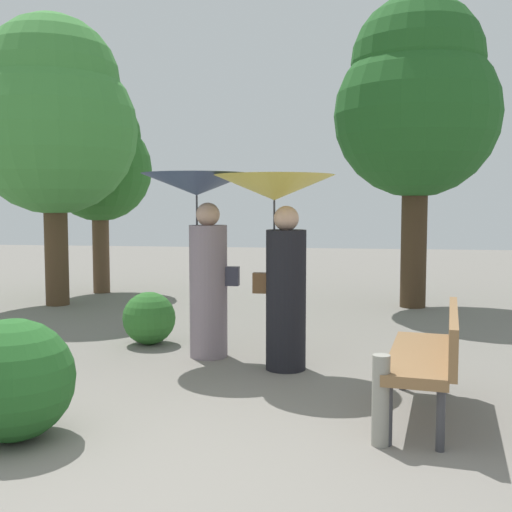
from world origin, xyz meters
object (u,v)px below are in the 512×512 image
Objects in this scene: person_left at (202,230)px; tree_near_right at (417,99)px; tree_near_left at (99,159)px; tree_mid_left at (53,116)px; park_bench at (431,351)px; path_marker_post at (381,400)px; person_right at (279,231)px.

tree_near_right is at bearing -33.74° from person_left.
tree_near_left is at bearing 34.76° from person_left.
tree_mid_left is (-5.68, -0.67, -0.22)m from tree_near_right.
park_bench is 7.49m from tree_mid_left.
tree_mid_left is 7.70m from path_marker_post.
tree_near_left is (-5.19, 6.09, 1.94)m from park_bench.
person_right is at bearing -124.72° from park_bench.
tree_near_right is at bearing 82.74° from path_marker_post.
park_bench is 5.97m from tree_near_right.
person_left reaches higher than person_right.
park_bench is (2.18, -1.62, -0.85)m from person_left.
person_left is 4.66m from tree_mid_left.
park_bench reaches higher than path_marker_post.
park_bench is 8.23m from tree_near_left.
person_right is at bearing -51.42° from tree_near_left.
tree_near_right is at bearing -21.50° from person_right.
tree_mid_left is (-3.15, 3.00, 1.67)m from person_left.
park_bench is at bearing -132.36° from person_right.
path_marker_post is (0.91, -1.86, -1.05)m from person_right.
tree_mid_left is at bearing -173.25° from tree_near_right.
tree_near_left is 0.79× the size of tree_mid_left.
person_left reaches higher than path_marker_post.
tree_near_right reaches higher than person_right.
tree_near_left is 1.58m from tree_mid_left.
park_bench is 2.50× the size of path_marker_post.
person_left is 3.14× the size of path_marker_post.
person_left is at bearing 128.32° from path_marker_post.
tree_near_left is at bearing 125.46° from path_marker_post.
path_marker_post is at bearing -97.26° from tree_near_right.
tree_mid_left reaches higher than park_bench.
person_left is at bearing -43.64° from tree_mid_left.
tree_near_left is (-3.01, 4.47, 1.09)m from person_left.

